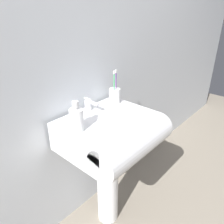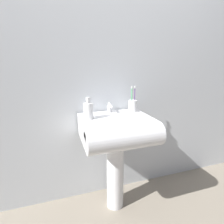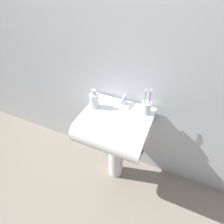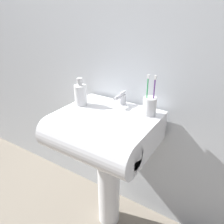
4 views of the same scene
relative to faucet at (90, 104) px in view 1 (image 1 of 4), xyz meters
name	(u,v)px [view 1 (image 1 of 4)]	position (x,y,z in m)	size (l,w,h in m)	color
ground_plane	(108,216)	(0.00, -0.14, -0.84)	(6.00, 6.00, 0.00)	gray
wall_back	(74,41)	(0.00, 0.10, 0.36)	(5.00, 0.05, 2.40)	silver
sink_pedestal	(108,183)	(0.00, -0.14, -0.53)	(0.14, 0.14, 0.63)	white
sink_basin	(115,134)	(0.00, -0.20, -0.13)	(0.53, 0.48, 0.17)	white
faucet	(90,104)	(0.00, 0.00, 0.00)	(0.04, 0.11, 0.08)	silver
toothbrush_cup	(115,95)	(0.19, -0.03, 0.01)	(0.07, 0.07, 0.22)	white
soap_bottle	(77,119)	(-0.21, -0.12, 0.02)	(0.07, 0.07, 0.16)	white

